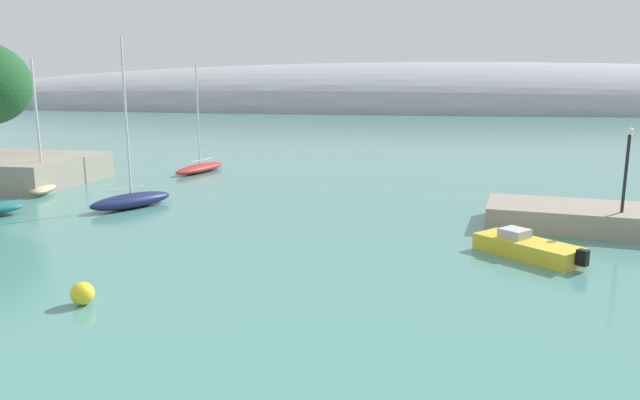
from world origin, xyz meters
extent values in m
ellipsoid|color=#999EA8|center=(0.67, 191.11, 0.00)|extent=(373.09, 86.05, 29.82)
ellipsoid|color=#C6B284|center=(-20.03, 33.89, 0.41)|extent=(5.74, 7.58, 0.82)
cylinder|color=silver|center=(-20.03, 33.89, 5.22)|extent=(0.17, 0.17, 8.80)
cube|color=silver|center=(-20.21, 34.18, 1.17)|extent=(1.84, 2.96, 0.10)
ellipsoid|color=red|center=(-11.95, 44.44, 0.37)|extent=(3.05, 6.99, 0.73)
cylinder|color=silver|center=(-11.95, 44.44, 5.15)|extent=(0.13, 0.13, 8.83)
cube|color=silver|center=(-11.88, 44.74, 1.08)|extent=(0.75, 3.01, 0.10)
ellipsoid|color=navy|center=(-10.16, 29.19, 0.46)|extent=(4.22, 5.76, 0.93)
cylinder|color=silver|center=(-10.16, 29.19, 5.77)|extent=(0.14, 0.14, 9.69)
cube|color=silver|center=(-10.28, 28.97, 1.28)|extent=(1.32, 2.27, 0.10)
cube|color=yellow|center=(13.08, 23.01, 0.38)|extent=(4.77, 4.50, 0.76)
cube|color=black|center=(15.05, 21.30, 0.57)|extent=(0.57, 0.56, 0.68)
cube|color=#B2B7C1|center=(12.55, 23.48, 0.96)|extent=(1.59, 1.58, 0.40)
sphere|color=yellow|center=(-3.39, 13.67, 0.42)|extent=(0.83, 0.83, 0.83)
cylinder|color=black|center=(18.41, 27.96, 3.24)|extent=(0.16, 0.16, 4.02)
sphere|color=#EAEACC|center=(18.41, 27.96, 5.43)|extent=(0.36, 0.36, 0.36)
camera|label=1|loc=(8.78, -3.76, 7.73)|focal=32.32mm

